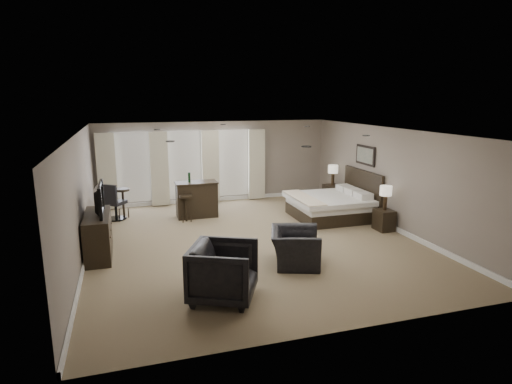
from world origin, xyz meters
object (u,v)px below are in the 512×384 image
object	(u,v)px
nightstand_far	(332,195)
bed	(328,195)
nightstand_near	(384,220)
desk_chair	(115,201)
armchair_near	(295,241)
lamp_far	(333,175)
bar_stool_right	(186,208)
lamp_near	(385,198)
bar_stool_left	(123,203)
armchair_far	(224,269)
tv	(96,211)
dresser	(98,235)
bar_counter	(197,199)

from	to	relation	value
nightstand_far	bed	bearing A→B (deg)	-121.54
nightstand_near	desk_chair	distance (m)	7.28
nightstand_near	armchair_near	xyz separation A→B (m)	(-3.06, -1.46, 0.22)
lamp_far	bar_stool_right	bearing A→B (deg)	-172.88
lamp_near	nightstand_near	bearing A→B (deg)	0.00
bar_stool_left	armchair_far	bearing A→B (deg)	-74.76
bed	lamp_far	world-z (taller)	bed
lamp_far	tv	xyz separation A→B (m)	(-6.92, -2.68, 0.06)
lamp_far	armchair_far	distance (m)	7.29
armchair_far	bar_stool_right	xyz separation A→B (m)	(0.06, 4.87, -0.17)
nightstand_near	lamp_near	size ratio (longest dim) A/B	0.86
lamp_near	bar_stool_left	world-z (taller)	lamp_near
armchair_far	desk_chair	xyz separation A→B (m)	(-1.80, 5.61, -0.02)
bar_stool_right	bar_stool_left	bearing A→B (deg)	149.37
armchair_near	nightstand_far	bearing A→B (deg)	-15.28
bed	nightstand_near	distance (m)	1.75
bar_stool_right	dresser	bearing A→B (deg)	-136.14
lamp_near	bar_stool_right	bearing A→B (deg)	154.09
lamp_far	desk_chair	distance (m)	6.62
nightstand_near	bar_stool_right	bearing A→B (deg)	154.09
lamp_near	bar_stool_left	size ratio (longest dim) A/B	0.76
lamp_near	desk_chair	xyz separation A→B (m)	(-6.60, 3.05, -0.33)
lamp_near	dresser	size ratio (longest dim) A/B	0.39
bar_stool_right	lamp_far	bearing A→B (deg)	7.12
lamp_near	armchair_far	bearing A→B (deg)	-151.91
lamp_near	desk_chair	bearing A→B (deg)	155.23
dresser	tv	world-z (taller)	tv
lamp_near	armchair_near	xyz separation A→B (m)	(-3.06, -1.46, -0.37)
bed	lamp_far	bearing A→B (deg)	58.46
lamp_near	bar_counter	xyz separation A→B (m)	(-4.39, 2.69, -0.34)
bed	desk_chair	xyz separation A→B (m)	(-5.71, 1.60, -0.14)
dresser	armchair_near	bearing A→B (deg)	-23.47
bed	nightstand_near	world-z (taller)	bed
armchair_near	bar_stool_left	bearing A→B (deg)	54.97
armchair_near	armchair_far	xyz separation A→B (m)	(-1.74, -1.11, 0.05)
desk_chair	lamp_near	bearing A→B (deg)	-167.80
nightstand_far	bar_stool_left	xyz separation A→B (m)	(-6.40, 0.38, 0.11)
bar_counter	bar_stool_left	size ratio (longest dim) A/B	1.43
nightstand_far	lamp_near	world-z (taller)	lamp_near
nightstand_near	lamp_far	distance (m)	2.98
desk_chair	armchair_near	bearing A→B (deg)	165.16
nightstand_far	bar_stool_right	distance (m)	4.79
bed	bar_stool_right	bearing A→B (deg)	167.48
lamp_near	bar_counter	world-z (taller)	lamp_near
nightstand_near	bar_counter	distance (m)	5.15
armchair_far	lamp_far	bearing A→B (deg)	-15.82
lamp_near	desk_chair	size ratio (longest dim) A/B	0.60
dresser	armchair_far	size ratio (longest dim) A/B	1.49
nightstand_far	bar_counter	xyz separation A→B (m)	(-4.39, -0.21, 0.21)
nightstand_near	dresser	xyz separation A→B (m)	(-6.92, 0.22, 0.19)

